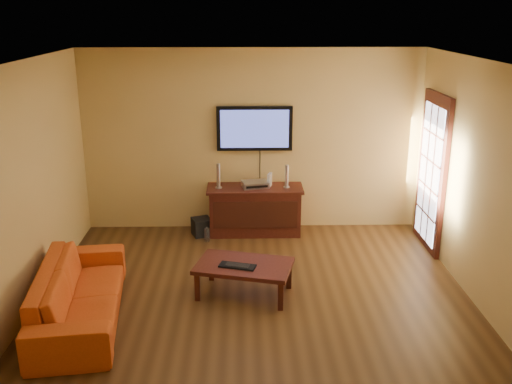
{
  "coord_description": "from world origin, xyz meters",
  "views": [
    {
      "loc": [
        -0.14,
        -5.77,
        3.22
      ],
      "look_at": [
        0.02,
        0.8,
        1.1
      ],
      "focal_mm": 40.0,
      "sensor_mm": 36.0,
      "label": 1
    }
  ],
  "objects_px": {
    "television": "(255,128)",
    "speaker_right": "(287,177)",
    "sofa": "(79,285)",
    "bottle": "(207,235)",
    "media_console": "(255,210)",
    "game_console": "(270,180)",
    "subwoofer": "(202,227)",
    "keyboard": "(237,266)",
    "coffee_table": "(244,268)",
    "speaker_left": "(218,177)",
    "av_receiver": "(255,184)"
  },
  "relations": [
    {
      "from": "television",
      "to": "game_console",
      "type": "height_order",
      "value": "television"
    },
    {
      "from": "speaker_left",
      "to": "coffee_table",
      "type": "bearing_deg",
      "value": -79.31
    },
    {
      "from": "coffee_table",
      "to": "media_console",
      "type": "bearing_deg",
      "value": 85.0
    },
    {
      "from": "coffee_table",
      "to": "subwoofer",
      "type": "distance_m",
      "value": 1.97
    },
    {
      "from": "coffee_table",
      "to": "subwoofer",
      "type": "xyz_separation_m",
      "value": [
        -0.63,
        1.86,
        -0.21
      ]
    },
    {
      "from": "game_console",
      "to": "bottle",
      "type": "xyz_separation_m",
      "value": [
        -0.92,
        -0.37,
        -0.71
      ]
    },
    {
      "from": "sofa",
      "to": "speaker_left",
      "type": "height_order",
      "value": "speaker_left"
    },
    {
      "from": "bottle",
      "to": "television",
      "type": "bearing_deg",
      "value": 38.58
    },
    {
      "from": "media_console",
      "to": "television",
      "type": "xyz_separation_m",
      "value": [
        0.0,
        0.23,
        1.19
      ]
    },
    {
      "from": "speaker_left",
      "to": "subwoofer",
      "type": "distance_m",
      "value": 0.8
    },
    {
      "from": "media_console",
      "to": "subwoofer",
      "type": "distance_m",
      "value": 0.83
    },
    {
      "from": "television",
      "to": "subwoofer",
      "type": "height_order",
      "value": "television"
    },
    {
      "from": "media_console",
      "to": "speaker_left",
      "type": "relative_size",
      "value": 3.84
    },
    {
      "from": "av_receiver",
      "to": "subwoofer",
      "type": "distance_m",
      "value": 1.02
    },
    {
      "from": "keyboard",
      "to": "sofa",
      "type": "bearing_deg",
      "value": -165.17
    },
    {
      "from": "television",
      "to": "av_receiver",
      "type": "distance_m",
      "value": 0.82
    },
    {
      "from": "av_receiver",
      "to": "bottle",
      "type": "height_order",
      "value": "av_receiver"
    },
    {
      "from": "media_console",
      "to": "speaker_right",
      "type": "height_order",
      "value": "speaker_right"
    },
    {
      "from": "television",
      "to": "bottle",
      "type": "relative_size",
      "value": 4.92
    },
    {
      "from": "media_console",
      "to": "speaker_left",
      "type": "xyz_separation_m",
      "value": [
        -0.53,
        -0.02,
        0.52
      ]
    },
    {
      "from": "media_console",
      "to": "keyboard",
      "type": "distance_m",
      "value": 2.03
    },
    {
      "from": "television",
      "to": "speaker_right",
      "type": "distance_m",
      "value": 0.86
    },
    {
      "from": "sofa",
      "to": "keyboard",
      "type": "xyz_separation_m",
      "value": [
        1.69,
        0.45,
        -0.01
      ]
    },
    {
      "from": "speaker_right",
      "to": "sofa",
      "type": "bearing_deg",
      "value": -134.49
    },
    {
      "from": "television",
      "to": "speaker_right",
      "type": "bearing_deg",
      "value": -27.47
    },
    {
      "from": "speaker_right",
      "to": "keyboard",
      "type": "xyz_separation_m",
      "value": [
        -0.71,
        -2.0,
        -0.47
      ]
    },
    {
      "from": "sofa",
      "to": "media_console",
      "type": "bearing_deg",
      "value": -45.63
    },
    {
      "from": "keyboard",
      "to": "coffee_table",
      "type": "bearing_deg",
      "value": 43.55
    },
    {
      "from": "television",
      "to": "av_receiver",
      "type": "relative_size",
      "value": 2.96
    },
    {
      "from": "media_console",
      "to": "television",
      "type": "distance_m",
      "value": 1.21
    },
    {
      "from": "subwoofer",
      "to": "keyboard",
      "type": "xyz_separation_m",
      "value": [
        0.55,
        -1.93,
        0.27
      ]
    },
    {
      "from": "game_console",
      "to": "bottle",
      "type": "relative_size",
      "value": 0.88
    },
    {
      "from": "television",
      "to": "coffee_table",
      "type": "height_order",
      "value": "television"
    },
    {
      "from": "bottle",
      "to": "subwoofer",
      "type": "bearing_deg",
      "value": 110.14
    },
    {
      "from": "speaker_left",
      "to": "game_console",
      "type": "height_order",
      "value": "speaker_left"
    },
    {
      "from": "sofa",
      "to": "bottle",
      "type": "distance_m",
      "value": 2.48
    },
    {
      "from": "game_console",
      "to": "bottle",
      "type": "height_order",
      "value": "game_console"
    },
    {
      "from": "sofa",
      "to": "bottle",
      "type": "height_order",
      "value": "sofa"
    },
    {
      "from": "sofa",
      "to": "game_console",
      "type": "bearing_deg",
      "value": -48.21
    },
    {
      "from": "game_console",
      "to": "sofa",
      "type": "bearing_deg",
      "value": -113.62
    },
    {
      "from": "bottle",
      "to": "sofa",
      "type": "bearing_deg",
      "value": -120.13
    },
    {
      "from": "bottle",
      "to": "game_console",
      "type": "bearing_deg",
      "value": 21.84
    },
    {
      "from": "game_console",
      "to": "av_receiver",
      "type": "bearing_deg",
      "value": -157.59
    },
    {
      "from": "subwoofer",
      "to": "keyboard",
      "type": "height_order",
      "value": "keyboard"
    },
    {
      "from": "media_console",
      "to": "subwoofer",
      "type": "relative_size",
      "value": 5.41
    },
    {
      "from": "game_console",
      "to": "subwoofer",
      "type": "xyz_separation_m",
      "value": [
        -1.01,
        -0.12,
        -0.68
      ]
    },
    {
      "from": "speaker_right",
      "to": "subwoofer",
      "type": "xyz_separation_m",
      "value": [
        -1.26,
        -0.07,
        -0.74
      ]
    },
    {
      "from": "television",
      "to": "bottle",
      "type": "distance_m",
      "value": 1.7
    },
    {
      "from": "coffee_table",
      "to": "sofa",
      "type": "xyz_separation_m",
      "value": [
        -1.77,
        -0.52,
        0.07
      ]
    },
    {
      "from": "coffee_table",
      "to": "game_console",
      "type": "distance_m",
      "value": 2.07
    }
  ]
}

